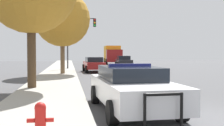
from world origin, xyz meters
The scene contains 8 objects.
sidewalk_left centered at (-5.10, 0.00, 0.07)m, with size 3.00×110.00×0.13m.
police_car centered at (-2.29, 1.57, 0.75)m, with size 2.28×5.28×1.49m.
fire_hydrant centered at (-4.81, -1.25, 0.51)m, with size 0.54×0.23×0.71m.
traffic_light centered at (-3.17, 23.53, 4.00)m, with size 3.15×0.35×5.57m.
car_background_oncoming centered at (2.58, 27.38, 0.77)m, with size 2.12×4.25×1.44m.
car_background_midblock centered at (-1.88, 19.61, 0.76)m, with size 1.98×4.60×1.42m.
box_truck centered at (2.53, 36.22, 1.59)m, with size 2.87×7.86×2.89m.
tree_sidewalk_mid centered at (-4.73, 16.28, 4.59)m, with size 4.53×4.53×6.74m.
Camera 1 is at (-4.24, -7.05, 1.84)m, focal length 45.00 mm.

